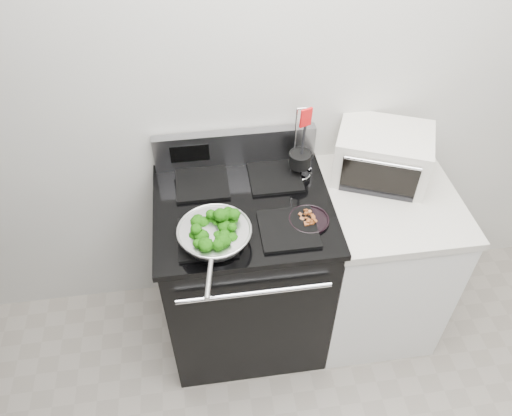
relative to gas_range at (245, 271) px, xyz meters
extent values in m
cube|color=silver|center=(0.30, 0.34, 0.86)|extent=(4.00, 0.02, 2.70)
cube|color=black|center=(0.00, 0.00, -0.03)|extent=(0.76, 0.66, 0.92)
cube|color=black|center=(0.00, 0.00, 0.45)|extent=(0.79, 0.69, 0.03)
cube|color=#99999E|center=(0.00, 0.30, 0.55)|extent=(0.76, 0.05, 0.18)
cube|color=black|center=(-0.17, -0.17, 0.47)|extent=(0.24, 0.24, 0.01)
cube|color=black|center=(0.17, -0.17, 0.47)|extent=(0.24, 0.24, 0.01)
cube|color=black|center=(-0.17, 0.17, 0.47)|extent=(0.24, 0.24, 0.01)
cube|color=black|center=(0.17, 0.17, 0.47)|extent=(0.24, 0.24, 0.01)
cube|color=white|center=(0.68, 0.00, -0.05)|extent=(0.60, 0.66, 0.88)
cube|color=beige|center=(0.68, 0.00, 0.41)|extent=(0.62, 0.68, 0.04)
torus|color=silver|center=(-0.14, -0.20, 0.54)|extent=(0.30, 0.30, 0.01)
cylinder|color=silver|center=(-0.18, -0.43, 0.53)|extent=(0.05, 0.18, 0.02)
cylinder|color=black|center=(0.27, -0.13, 0.47)|extent=(0.18, 0.18, 0.01)
cylinder|color=black|center=(0.29, 0.18, 0.55)|extent=(0.10, 0.10, 0.07)
cylinder|color=black|center=(0.29, 0.18, 0.63)|extent=(0.02, 0.02, 0.22)
cube|color=red|center=(0.29, 0.18, 0.78)|extent=(0.05, 0.03, 0.09)
cube|color=silver|center=(0.67, 0.16, 0.55)|extent=(0.51, 0.45, 0.24)
cube|color=black|center=(0.67, -0.01, 0.54)|extent=(0.31, 0.14, 0.17)
camera|label=1|loc=(-0.16, -1.57, 1.99)|focal=35.00mm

